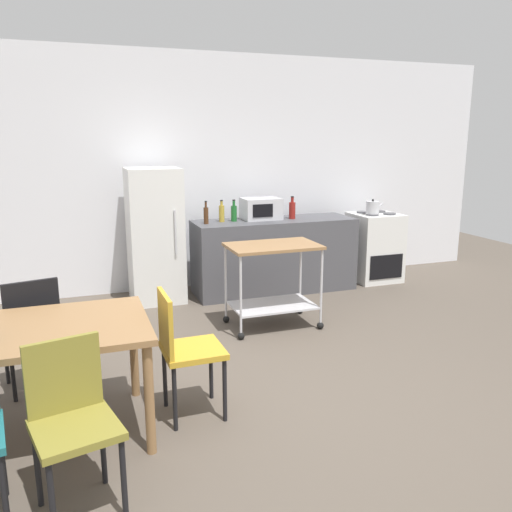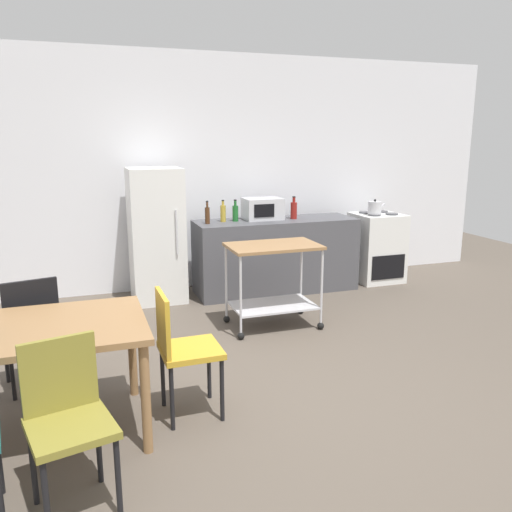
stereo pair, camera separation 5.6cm
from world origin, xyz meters
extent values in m
plane|color=brown|center=(0.00, 0.00, 0.00)|extent=(12.00, 12.00, 0.00)
cube|color=white|center=(0.00, 3.20, 1.45)|extent=(8.40, 0.12, 2.90)
cube|color=#4C4C51|center=(0.90, 2.60, 0.45)|extent=(2.00, 0.64, 0.90)
cube|color=olive|center=(-1.78, 0.01, 0.73)|extent=(1.50, 0.90, 0.04)
cylinder|color=olive|center=(-1.09, -0.38, 0.35)|extent=(0.06, 0.06, 0.71)
cylinder|color=olive|center=(-1.09, 0.40, 0.35)|extent=(0.06, 0.06, 0.71)
cube|color=gold|center=(-0.73, -0.02, 0.47)|extent=(0.41, 0.41, 0.04)
cube|color=gold|center=(-0.91, -0.02, 0.69)|extent=(0.04, 0.38, 0.40)
cylinder|color=black|center=(-0.56, -0.18, 0.23)|extent=(0.03, 0.03, 0.45)
cylinder|color=black|center=(-0.57, 0.16, 0.23)|extent=(0.03, 0.03, 0.45)
cylinder|color=black|center=(-0.90, -0.19, 0.23)|extent=(0.03, 0.03, 0.45)
cylinder|color=black|center=(-0.91, 0.15, 0.23)|extent=(0.03, 0.03, 0.45)
cylinder|color=black|center=(-1.84, -0.85, 0.23)|extent=(0.03, 0.03, 0.45)
cube|color=black|center=(-1.80, 0.79, 0.47)|extent=(0.48, 0.48, 0.04)
cube|color=black|center=(-1.76, 0.62, 0.69)|extent=(0.38, 0.12, 0.40)
cylinder|color=black|center=(-1.68, 1.00, 0.23)|extent=(0.03, 0.03, 0.45)
cylinder|color=black|center=(-2.01, 0.92, 0.23)|extent=(0.03, 0.03, 0.45)
cylinder|color=black|center=(-1.60, 0.66, 0.23)|extent=(0.03, 0.03, 0.45)
cylinder|color=black|center=(-1.93, 0.59, 0.23)|extent=(0.03, 0.03, 0.45)
cube|color=olive|center=(-1.50, -0.79, 0.47)|extent=(0.48, 0.48, 0.04)
cube|color=olive|center=(-1.54, -0.61, 0.69)|extent=(0.38, 0.12, 0.40)
cylinder|color=black|center=(-1.63, -0.99, 0.23)|extent=(0.03, 0.03, 0.45)
cylinder|color=black|center=(-1.30, -0.91, 0.23)|extent=(0.03, 0.03, 0.45)
cylinder|color=black|center=(-1.71, -0.66, 0.23)|extent=(0.03, 0.03, 0.45)
cylinder|color=black|center=(-1.38, -0.58, 0.23)|extent=(0.03, 0.03, 0.45)
cube|color=white|center=(2.35, 2.62, 0.45)|extent=(0.60, 0.60, 0.90)
cube|color=black|center=(2.35, 2.32, 0.25)|extent=(0.48, 0.01, 0.32)
cylinder|color=#47474C|center=(2.22, 2.50, 0.91)|extent=(0.16, 0.16, 0.02)
cylinder|color=#47474C|center=(2.48, 2.50, 0.91)|extent=(0.16, 0.16, 0.02)
cylinder|color=#47474C|center=(2.22, 2.74, 0.91)|extent=(0.16, 0.16, 0.02)
cylinder|color=#47474C|center=(2.48, 2.74, 0.91)|extent=(0.16, 0.16, 0.02)
cube|color=white|center=(-0.55, 2.70, 0.78)|extent=(0.60, 0.60, 1.55)
cylinder|color=silver|center=(-0.37, 2.39, 0.85)|extent=(0.02, 0.02, 0.50)
cube|color=olive|center=(0.41, 1.42, 0.83)|extent=(0.90, 0.56, 0.03)
cube|color=silver|center=(0.41, 1.42, 0.22)|extent=(0.83, 0.52, 0.02)
cylinder|color=silver|center=(-0.01, 1.17, 0.45)|extent=(0.02, 0.02, 0.76)
sphere|color=black|center=(-0.01, 1.17, 0.04)|extent=(0.07, 0.07, 0.07)
cylinder|color=silver|center=(0.83, 1.17, 0.45)|extent=(0.02, 0.02, 0.76)
sphere|color=black|center=(0.83, 1.17, 0.04)|extent=(0.07, 0.07, 0.07)
cylinder|color=silver|center=(-0.01, 1.67, 0.45)|extent=(0.02, 0.02, 0.76)
sphere|color=black|center=(-0.01, 1.67, 0.04)|extent=(0.07, 0.07, 0.07)
cylinder|color=silver|center=(0.83, 1.67, 0.45)|extent=(0.02, 0.02, 0.76)
sphere|color=black|center=(0.83, 1.67, 0.04)|extent=(0.07, 0.07, 0.07)
cylinder|color=#4C2D19|center=(0.03, 2.57, 1.00)|extent=(0.06, 0.06, 0.19)
cylinder|color=#4C2D19|center=(0.03, 2.57, 1.12)|extent=(0.03, 0.03, 0.06)
cylinder|color=black|center=(0.03, 2.57, 1.16)|extent=(0.03, 0.03, 0.01)
cylinder|color=gold|center=(0.24, 2.66, 1.00)|extent=(0.07, 0.07, 0.19)
cylinder|color=gold|center=(0.24, 2.66, 1.12)|extent=(0.03, 0.03, 0.05)
cylinder|color=black|center=(0.24, 2.66, 1.15)|extent=(0.03, 0.03, 0.01)
cylinder|color=#1E6628|center=(0.39, 2.65, 0.99)|extent=(0.07, 0.07, 0.19)
cylinder|color=#1E6628|center=(0.39, 2.65, 1.12)|extent=(0.03, 0.03, 0.06)
cylinder|color=black|center=(0.39, 2.65, 1.15)|extent=(0.04, 0.04, 0.01)
cube|color=silver|center=(0.75, 2.69, 1.03)|extent=(0.46, 0.34, 0.26)
cube|color=black|center=(0.71, 2.51, 1.03)|extent=(0.25, 0.01, 0.16)
cylinder|color=maroon|center=(1.13, 2.60, 1.00)|extent=(0.08, 0.08, 0.20)
cylinder|color=maroon|center=(1.13, 2.60, 1.13)|extent=(0.04, 0.04, 0.06)
cylinder|color=black|center=(1.13, 2.60, 1.17)|extent=(0.04, 0.04, 0.01)
cylinder|color=silver|center=(2.23, 2.52, 1.00)|extent=(0.17, 0.17, 0.16)
sphere|color=black|center=(2.23, 2.52, 1.09)|extent=(0.03, 0.03, 0.03)
cylinder|color=silver|center=(2.34, 2.52, 1.02)|extent=(0.08, 0.02, 0.07)
camera|label=1|loc=(-1.44, -3.28, 1.89)|focal=36.59mm
camera|label=2|loc=(-1.39, -3.30, 1.89)|focal=36.59mm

